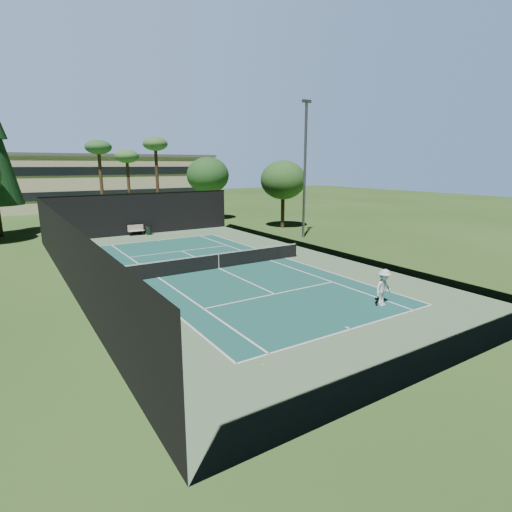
# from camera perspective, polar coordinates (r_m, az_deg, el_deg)

# --- Properties ---
(ground) EXTENTS (160.00, 160.00, 0.00)m
(ground) POSITION_cam_1_polar(r_m,az_deg,el_deg) (26.43, -5.34, -1.78)
(ground) COLOR #315720
(ground) RESTS_ON ground
(apron_slab) EXTENTS (18.00, 32.00, 0.01)m
(apron_slab) POSITION_cam_1_polar(r_m,az_deg,el_deg) (26.43, -5.34, -1.77)
(apron_slab) COLOR #5E825B
(apron_slab) RESTS_ON ground
(court_surface) EXTENTS (10.97, 23.77, 0.01)m
(court_surface) POSITION_cam_1_polar(r_m,az_deg,el_deg) (26.43, -5.34, -1.76)
(court_surface) COLOR #1C5A53
(court_surface) RESTS_ON ground
(court_lines) EXTENTS (11.07, 23.87, 0.01)m
(court_lines) POSITION_cam_1_polar(r_m,az_deg,el_deg) (26.43, -5.34, -1.74)
(court_lines) COLOR white
(court_lines) RESTS_ON ground
(tennis_net) EXTENTS (12.90, 0.10, 1.10)m
(tennis_net) POSITION_cam_1_polar(r_m,az_deg,el_deg) (26.30, -5.36, -0.61)
(tennis_net) COLOR black
(tennis_net) RESTS_ON ground
(fence) EXTENTS (18.04, 32.05, 4.03)m
(fence) POSITION_cam_1_polar(r_m,az_deg,el_deg) (26.06, -5.49, 2.52)
(fence) COLOR black
(fence) RESTS_ON ground
(player) EXTENTS (1.27, 0.86, 1.81)m
(player) POSITION_cam_1_polar(r_m,az_deg,el_deg) (20.24, 17.76, -4.30)
(player) COLOR white
(player) RESTS_ON ground
(tennis_ball_a) EXTENTS (0.07, 0.07, 0.07)m
(tennis_ball_a) POSITION_cam_1_polar(r_m,az_deg,el_deg) (14.07, 1.00, -15.27)
(tennis_ball_a) COLOR #D4E935
(tennis_ball_a) RESTS_ON ground
(tennis_ball_b) EXTENTS (0.07, 0.07, 0.07)m
(tennis_ball_b) POSITION_cam_1_polar(r_m,az_deg,el_deg) (27.82, -11.57, -1.18)
(tennis_ball_b) COLOR #D5EC35
(tennis_ball_b) RESTS_ON ground
(tennis_ball_c) EXTENTS (0.07, 0.07, 0.07)m
(tennis_ball_c) POSITION_cam_1_polar(r_m,az_deg,el_deg) (29.73, -2.30, -0.03)
(tennis_ball_c) COLOR gold
(tennis_ball_c) RESTS_ON ground
(tennis_ball_d) EXTENTS (0.07, 0.07, 0.07)m
(tennis_ball_d) POSITION_cam_1_polar(r_m,az_deg,el_deg) (27.36, -20.58, -1.99)
(tennis_ball_d) COLOR #D1E133
(tennis_ball_d) RESTS_ON ground
(park_bench) EXTENTS (1.50, 0.45, 1.02)m
(park_bench) POSITION_cam_1_polar(r_m,az_deg,el_deg) (40.36, -16.78, 3.61)
(park_bench) COLOR beige
(park_bench) RESTS_ON ground
(trash_bin) EXTENTS (0.56, 0.56, 0.95)m
(trash_bin) POSITION_cam_1_polar(r_m,az_deg,el_deg) (40.33, -15.08, 3.61)
(trash_bin) COLOR black
(trash_bin) RESTS_ON ground
(palm_a) EXTENTS (2.80, 2.80, 9.32)m
(palm_a) POSITION_cam_1_polar(r_m,az_deg,el_deg) (47.79, -21.57, 13.84)
(palm_a) COLOR #4B3820
(palm_a) RESTS_ON ground
(palm_b) EXTENTS (2.80, 2.80, 8.42)m
(palm_b) POSITION_cam_1_polar(r_m,az_deg,el_deg) (50.52, -17.97, 13.06)
(palm_b) COLOR #48321F
(palm_b) RESTS_ON ground
(palm_c) EXTENTS (2.80, 2.80, 9.77)m
(palm_c) POSITION_cam_1_polar(r_m,az_deg,el_deg) (48.42, -14.17, 14.80)
(palm_c) COLOR #452C1D
(palm_c) RESTS_ON ground
(decid_tree_a) EXTENTS (5.12, 5.12, 7.62)m
(decid_tree_a) POSITION_cam_1_polar(r_m,az_deg,el_deg) (49.75, -6.91, 11.36)
(decid_tree_a) COLOR #4F3022
(decid_tree_a) RESTS_ON ground
(decid_tree_b) EXTENTS (4.80, 4.80, 7.14)m
(decid_tree_b) POSITION_cam_1_polar(r_m,az_deg,el_deg) (43.23, 3.90, 10.75)
(decid_tree_b) COLOR #432F1C
(decid_tree_b) RESTS_ON ground
(campus_building) EXTENTS (40.50, 12.50, 8.30)m
(campus_building) POSITION_cam_1_polar(r_m,az_deg,el_deg) (69.78, -23.30, 9.83)
(campus_building) COLOR beige
(campus_building) RESTS_ON ground
(light_pole) EXTENTS (0.90, 0.25, 12.22)m
(light_pole) POSITION_cam_1_polar(r_m,az_deg,el_deg) (37.24, 7.00, 12.47)
(light_pole) COLOR gray
(light_pole) RESTS_ON ground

